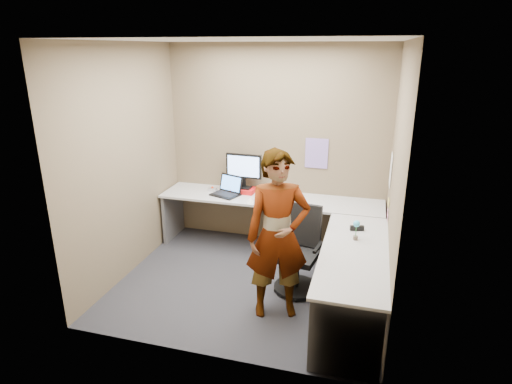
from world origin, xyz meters
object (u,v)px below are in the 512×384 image
(desk, at_px, (294,228))
(office_chair, at_px, (299,257))
(person, at_px, (278,236))
(monitor, at_px, (244,168))

(desk, relative_size, office_chair, 3.09)
(desk, xyz_separation_m, person, (-0.01, -0.86, 0.28))
(desk, height_order, monitor, monitor)
(office_chair, bearing_deg, desk, 119.60)
(monitor, distance_m, office_chair, 1.60)
(desk, xyz_separation_m, monitor, (-0.85, 0.73, 0.48))
(office_chair, bearing_deg, person, -95.73)
(office_chair, height_order, person, person)
(monitor, height_order, office_chair, monitor)
(desk, distance_m, person, 0.90)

